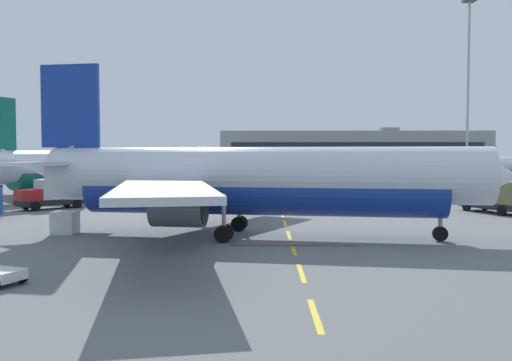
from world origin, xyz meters
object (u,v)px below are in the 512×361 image
Objects in this scene: airliner_far_center at (89,168)px; apron_light_mast_far at (468,75)px; fuel_service_truck at (495,196)px; catering_truck at (54,193)px; airliner_foreground at (252,180)px; airliner_mid_left at (507,168)px; uld_cargo_container at (65,223)px.

airliner_far_center is 56.80m from apron_light_mast_far.
fuel_service_truck is 0.25× the size of apron_light_mast_far.
airliner_far_center is 4.96× the size of catering_truck.
apron_light_mast_far is at bearing 24.63° from catering_truck.
airliner_foreground is 76.24m from airliner_mid_left.
apron_light_mast_far reaches higher than airliner_far_center.
apron_light_mast_far is (54.54, 7.88, 13.73)m from airliner_far_center.
airliner_foreground is at bearing -56.93° from airliner_far_center.
airliner_mid_left is 4.12× the size of fuel_service_truck.
airliner_far_center reaches higher than airliner_foreground.
airliner_mid_left is at bearing 45.37° from uld_cargo_container.
uld_cargo_container is (-59.13, -59.91, -2.66)m from airliner_mid_left.
airliner_foreground is 42.30m from airliner_far_center.
airliner_foreground reaches higher than fuel_service_truck.
airliner_foreground is at bearing -125.99° from apron_light_mast_far.
fuel_service_truck is at bearing 33.15° from airliner_foreground.
airliner_foreground is 1.04× the size of airliner_far_center.
airliner_foreground is 13.86m from uld_cargo_container.
catering_truck and fuel_service_truck have the same top height.
airliner_far_center is 1.15× the size of apron_light_mast_far.
airliner_far_center is 50.74m from fuel_service_truck.
airliner_mid_left is 50.88m from fuel_service_truck.
airliner_far_center is 4.53× the size of fuel_service_truck.
airliner_far_center is at bearing 123.07° from airliner_foreground.
airliner_foreground is 1.14× the size of airliner_mid_left.
airliner_foreground is 28.09m from fuel_service_truck.
airliner_mid_left reaches higher than catering_truck.
catering_truck is (-21.43, 19.07, -2.30)m from airliner_foreground.
uld_cargo_container is at bearing -66.03° from catering_truck.
uld_cargo_container is 63.91m from apron_light_mast_far.
fuel_service_truck is at bearing -105.99° from apron_light_mast_far.
catering_truck is at bearing -84.25° from airliner_far_center.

